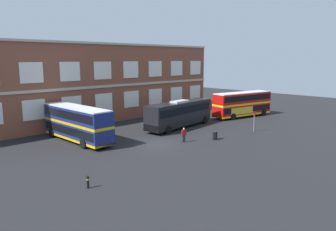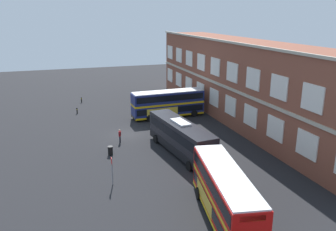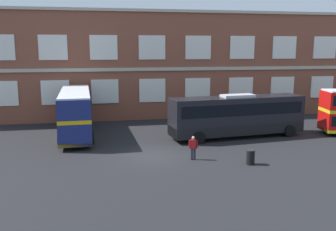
{
  "view_description": "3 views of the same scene",
  "coord_description": "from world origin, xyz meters",
  "px_view_note": "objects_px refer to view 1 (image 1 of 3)",
  "views": [
    {
      "loc": [
        -23.58,
        -25.73,
        9.52
      ],
      "look_at": [
        3.38,
        1.87,
        2.61
      ],
      "focal_mm": 34.03,
      "sensor_mm": 36.0,
      "label": 1
    },
    {
      "loc": [
        42.49,
        -8.64,
        15.43
      ],
      "look_at": [
        6.67,
        3.39,
        4.16
      ],
      "focal_mm": 36.98,
      "sensor_mm": 36.0,
      "label": 2
    },
    {
      "loc": [
        -3.86,
        -26.15,
        7.76
      ],
      "look_at": [
        1.74,
        3.38,
        2.34
      ],
      "focal_mm": 39.96,
      "sensor_mm": 36.0,
      "label": 3
    }
  ],
  "objects_px": {
    "bus_stand_flag": "(254,119)",
    "safety_bollard_west": "(88,182)",
    "double_decker_middle": "(242,104)",
    "double_decker_near": "(77,123)",
    "waiting_passenger": "(184,134)",
    "touring_coach": "(180,114)",
    "station_litter_bin": "(215,135)"
  },
  "relations": [
    {
      "from": "double_decker_middle",
      "to": "bus_stand_flag",
      "type": "distance_m",
      "value": 11.07
    },
    {
      "from": "double_decker_near",
      "to": "safety_bollard_west",
      "type": "bearing_deg",
      "value": -115.92
    },
    {
      "from": "bus_stand_flag",
      "to": "safety_bollard_west",
      "type": "bearing_deg",
      "value": -177.15
    },
    {
      "from": "touring_coach",
      "to": "bus_stand_flag",
      "type": "distance_m",
      "value": 10.06
    },
    {
      "from": "double_decker_near",
      "to": "station_litter_bin",
      "type": "distance_m",
      "value": 16.26
    },
    {
      "from": "double_decker_near",
      "to": "bus_stand_flag",
      "type": "distance_m",
      "value": 22.45
    },
    {
      "from": "double_decker_middle",
      "to": "touring_coach",
      "type": "xyz_separation_m",
      "value": [
        -13.51,
        1.45,
        -0.24
      ]
    },
    {
      "from": "waiting_passenger",
      "to": "double_decker_near",
      "type": "bearing_deg",
      "value": 132.9
    },
    {
      "from": "double_decker_near",
      "to": "bus_stand_flag",
      "type": "bearing_deg",
      "value": -31.84
    },
    {
      "from": "touring_coach",
      "to": "safety_bollard_west",
      "type": "height_order",
      "value": "touring_coach"
    },
    {
      "from": "touring_coach",
      "to": "safety_bollard_west",
      "type": "relative_size",
      "value": 12.86
    },
    {
      "from": "double_decker_middle",
      "to": "waiting_passenger",
      "type": "height_order",
      "value": "double_decker_middle"
    },
    {
      "from": "double_decker_near",
      "to": "touring_coach",
      "type": "bearing_deg",
      "value": -12.88
    },
    {
      "from": "double_decker_middle",
      "to": "station_litter_bin",
      "type": "distance_m",
      "value": 16.75
    },
    {
      "from": "double_decker_middle",
      "to": "double_decker_near",
      "type": "bearing_deg",
      "value": 170.42
    },
    {
      "from": "touring_coach",
      "to": "waiting_passenger",
      "type": "relative_size",
      "value": 7.18
    },
    {
      "from": "touring_coach",
      "to": "safety_bollard_west",
      "type": "distance_m",
      "value": 22.65
    },
    {
      "from": "double_decker_near",
      "to": "station_litter_bin",
      "type": "height_order",
      "value": "double_decker_near"
    },
    {
      "from": "double_decker_middle",
      "to": "station_litter_bin",
      "type": "relative_size",
      "value": 10.96
    },
    {
      "from": "bus_stand_flag",
      "to": "safety_bollard_west",
      "type": "distance_m",
      "value": 25.49
    },
    {
      "from": "double_decker_near",
      "to": "safety_bollard_west",
      "type": "distance_m",
      "value": 14.67
    },
    {
      "from": "safety_bollard_west",
      "to": "double_decker_near",
      "type": "bearing_deg",
      "value": 64.08
    },
    {
      "from": "waiting_passenger",
      "to": "bus_stand_flag",
      "type": "bearing_deg",
      "value": -14.54
    },
    {
      "from": "double_decker_near",
      "to": "double_decker_middle",
      "type": "relative_size",
      "value": 0.98
    },
    {
      "from": "safety_bollard_west",
      "to": "double_decker_middle",
      "type": "bearing_deg",
      "value": 14.06
    },
    {
      "from": "station_litter_bin",
      "to": "bus_stand_flag",
      "type": "bearing_deg",
      "value": -7.85
    },
    {
      "from": "double_decker_near",
      "to": "waiting_passenger",
      "type": "distance_m",
      "value": 12.46
    },
    {
      "from": "double_decker_middle",
      "to": "waiting_passenger",
      "type": "bearing_deg",
      "value": -166.82
    },
    {
      "from": "station_litter_bin",
      "to": "waiting_passenger",
      "type": "bearing_deg",
      "value": 153.33
    },
    {
      "from": "double_decker_middle",
      "to": "touring_coach",
      "type": "relative_size",
      "value": 0.92
    },
    {
      "from": "touring_coach",
      "to": "station_litter_bin",
      "type": "distance_m",
      "value": 8.04
    },
    {
      "from": "waiting_passenger",
      "to": "station_litter_bin",
      "type": "distance_m",
      "value": 3.99
    }
  ]
}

